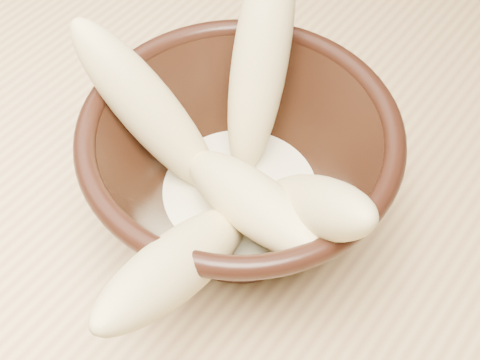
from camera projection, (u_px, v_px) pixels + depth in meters
name	position (u px, v px, depth m)	size (l,w,h in m)	color
table	(415.00, 360.00, 0.58)	(1.20, 0.80, 0.75)	#E3BF7C
bowl	(240.00, 171.00, 0.51)	(0.24, 0.24, 0.13)	black
milk_puddle	(240.00, 195.00, 0.54)	(0.13, 0.13, 0.02)	#F4EDC4
banana_upright	(261.00, 58.00, 0.51)	(0.04, 0.04, 0.19)	#E9D68A
banana_left	(148.00, 109.00, 0.50)	(0.04, 0.04, 0.17)	#E9D68A
banana_right	(313.00, 206.00, 0.45)	(0.04, 0.04, 0.16)	#E9D68A
banana_across	(250.00, 200.00, 0.47)	(0.04, 0.04, 0.15)	#E9D68A
banana_front	(182.00, 261.00, 0.43)	(0.04, 0.04, 0.20)	#E9D68A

